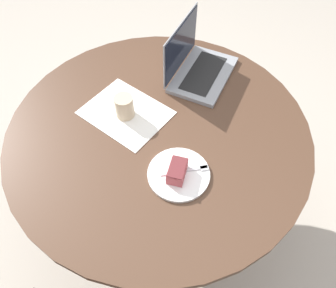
{
  "coord_description": "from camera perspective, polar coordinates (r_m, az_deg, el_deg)",
  "views": [
    {
      "loc": [
        -0.45,
        0.67,
        1.75
      ],
      "look_at": [
        -0.09,
        0.07,
        0.8
      ],
      "focal_mm": 35.0,
      "sensor_mm": 36.0,
      "label": 1
    }
  ],
  "objects": [
    {
      "name": "paper_document",
      "position": [
        1.34,
        -7.42,
        5.38
      ],
      "size": [
        0.35,
        0.29,
        0.0
      ],
      "rotation": [
        0.0,
        0.0,
        -0.12
      ],
      "color": "white",
      "rests_on": "dining_table"
    },
    {
      "name": "plate",
      "position": [
        1.15,
        1.86,
        -5.25
      ],
      "size": [
        0.22,
        0.22,
        0.01
      ],
      "color": "white",
      "rests_on": "dining_table"
    },
    {
      "name": "cake_slice",
      "position": [
        1.12,
        1.61,
        -4.7
      ],
      "size": [
        0.08,
        0.1,
        0.05
      ],
      "rotation": [
        0.0,
        0.0,
        1.85
      ],
      "color": "#B74C51",
      "rests_on": "plate"
    },
    {
      "name": "ground_plane",
      "position": [
        1.92,
        -1.13,
        -11.65
      ],
      "size": [
        12.0,
        12.0,
        0.0
      ],
      "primitive_type": "plane",
      "color": "#B7AD9E"
    },
    {
      "name": "dining_table",
      "position": [
        1.36,
        -1.57,
        -0.14
      ],
      "size": [
        1.19,
        1.19,
        0.76
      ],
      "color": "#4C3323",
      "rests_on": "ground_plane"
    },
    {
      "name": "coffee_glass",
      "position": [
        1.3,
        -7.59,
        6.43
      ],
      "size": [
        0.07,
        0.07,
        0.1
      ],
      "color": "#C6AD89",
      "rests_on": "dining_table"
    },
    {
      "name": "laptop",
      "position": [
        1.47,
        5.1,
        13.3
      ],
      "size": [
        0.26,
        0.35,
        0.24
      ],
      "rotation": [
        0.0,
        0.0,
        7.96
      ],
      "color": "gray",
      "rests_on": "dining_table"
    },
    {
      "name": "fork",
      "position": [
        1.15,
        3.71,
        -4.49
      ],
      "size": [
        0.14,
        0.13,
        0.0
      ],
      "rotation": [
        0.0,
        0.0,
        3.87
      ],
      "color": "silver",
      "rests_on": "plate"
    }
  ]
}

